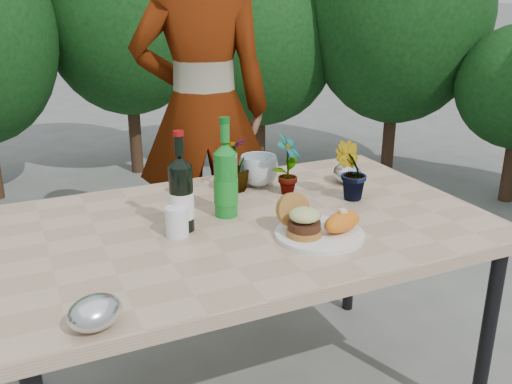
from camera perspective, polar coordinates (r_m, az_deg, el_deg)
name	(u,v)px	position (r m, az deg, el deg)	size (l,w,h in m)	color
patio_table	(246,237)	(1.93, -0.99, -4.50)	(1.60, 1.00, 0.75)	tan
shrub_hedge	(189,47)	(3.46, -6.68, 14.24)	(6.88, 5.07, 2.16)	#382316
dinner_plate	(319,234)	(1.80, 6.36, -4.23)	(0.28, 0.28, 0.01)	white
burger_stack	(302,219)	(1.77, 4.57, -2.74)	(0.11, 0.16, 0.11)	#B7722D
sweet_potato	(342,222)	(1.80, 8.59, -2.96)	(0.15, 0.08, 0.06)	orange
grilled_veg	(310,217)	(1.87, 5.40, -2.52)	(0.08, 0.05, 0.03)	olive
wine_bottle	(181,195)	(1.81, -7.48, -0.27)	(0.08, 0.08, 0.33)	black
sparkling_water	(226,181)	(1.91, -3.05, 1.15)	(0.08, 0.08, 0.34)	#167C25
plastic_cup	(177,222)	(1.79, -7.91, -2.96)	(0.07, 0.07, 0.10)	white
seedling_left	(288,164)	(2.11, 3.20, 2.80)	(0.12, 0.08, 0.24)	#22571D
seedling_mid	(351,171)	(2.09, 9.45, 2.05)	(0.12, 0.09, 0.21)	#27511B
seedling_right	(235,164)	(2.16, -2.09, 2.79)	(0.12, 0.12, 0.21)	#25511B
blue_bowl	(258,171)	(2.23, 0.24, 2.16)	(0.15, 0.15, 0.12)	silver
foil_packet_left	(95,312)	(1.38, -15.82, -11.52)	(0.13, 0.11, 0.08)	silver
foil_packet_right	(347,174)	(2.28, 9.10, 1.84)	(0.13, 0.11, 0.08)	silver
person	(203,111)	(2.79, -5.32, 8.10)	(0.67, 0.44, 1.84)	#8A5E45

